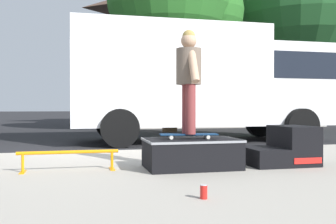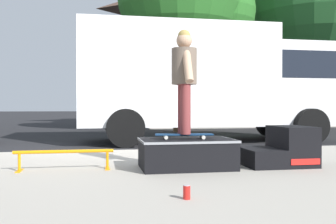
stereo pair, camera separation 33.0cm
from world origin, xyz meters
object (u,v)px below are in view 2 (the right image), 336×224
(skateboard, at_px, (184,135))
(soda_can, at_px, (187,192))
(box_truck, at_px, (210,79))
(skate_box, at_px, (187,153))
(street_tree_neighbour, at_px, (320,6))
(skater_kid, at_px, (184,73))
(grind_rail, at_px, (64,155))
(kicker_ramp, at_px, (282,149))

(skateboard, xyz_separation_m, soda_can, (-0.36, -1.72, -0.39))
(box_truck, bearing_deg, soda_can, -108.13)
(soda_can, xyz_separation_m, box_truck, (2.21, 6.75, 1.52))
(box_truck, bearing_deg, skate_box, -109.77)
(skate_box, distance_m, skateboard, 0.24)
(street_tree_neighbour, bearing_deg, skateboard, -129.33)
(skate_box, xyz_separation_m, skater_kid, (-0.02, 0.04, 1.08))
(skater_kid, relative_size, box_truck, 0.20)
(skate_box, xyz_separation_m, soda_can, (-0.39, -1.68, -0.15))
(skate_box, relative_size, street_tree_neighbour, 0.15)
(skateboard, bearing_deg, skate_box, -56.43)
(skate_box, distance_m, box_truck, 5.55)
(skateboard, bearing_deg, grind_rail, 176.00)
(grind_rail, relative_size, soda_can, 10.13)
(skater_kid, bearing_deg, grind_rail, 176.00)
(grind_rail, bearing_deg, soda_can, -56.34)
(soda_can, bearing_deg, skate_box, 77.00)
(skater_kid, distance_m, street_tree_neighbour, 13.81)
(skate_box, bearing_deg, kicker_ramp, -0.01)
(soda_can, bearing_deg, grind_rail, 123.66)
(box_truck, relative_size, street_tree_neighbour, 0.81)
(kicker_ramp, bearing_deg, skater_kid, 178.47)
(kicker_ramp, relative_size, box_truck, 0.14)
(grind_rail, bearing_deg, skate_box, -5.26)
(skateboard, bearing_deg, soda_can, -101.94)
(box_truck, distance_m, street_tree_neighbour, 9.12)
(skater_kid, height_order, box_truck, box_truck)
(soda_can, bearing_deg, kicker_ramp, 43.49)
(skate_box, height_order, box_truck, box_truck)
(skate_box, bearing_deg, skater_kid, 123.57)
(grind_rail, bearing_deg, skateboard, -4.00)
(box_truck, xyz_separation_m, street_tree_neighbour, (6.54, 5.21, 3.65))
(kicker_ramp, height_order, street_tree_neighbour, street_tree_neighbour)
(skate_box, height_order, grind_rail, skate_box)
(grind_rail, height_order, street_tree_neighbour, street_tree_neighbour)
(grind_rail, height_order, skater_kid, skater_kid)
(skater_kid, relative_size, street_tree_neighbour, 0.17)
(street_tree_neighbour, bearing_deg, skate_box, -129.14)
(kicker_ramp, height_order, box_truck, box_truck)
(skateboard, xyz_separation_m, street_tree_neighbour, (8.39, 10.24, 4.78))
(grind_rail, distance_m, skater_kid, 1.93)
(box_truck, bearing_deg, skater_kid, -110.16)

